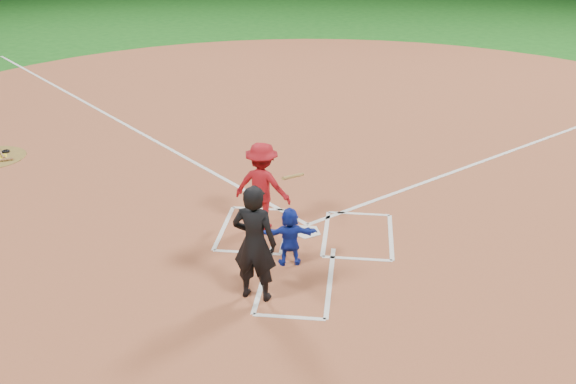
# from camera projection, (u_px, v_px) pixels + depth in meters

# --- Properties ---
(ground) EXTENTS (120.00, 120.00, 0.00)m
(ground) POSITION_uv_depth(u_px,v_px,m) (306.00, 233.00, 12.15)
(ground) COLOR #165816
(ground) RESTS_ON ground
(home_plate_dirt) EXTENTS (28.00, 28.00, 0.01)m
(home_plate_dirt) POSITION_uv_depth(u_px,v_px,m) (326.00, 133.00, 17.60)
(home_plate_dirt) COLOR #974E31
(home_plate_dirt) RESTS_ON ground
(home_plate) EXTENTS (0.60, 0.60, 0.02)m
(home_plate) POSITION_uv_depth(u_px,v_px,m) (306.00, 232.00, 12.15)
(home_plate) COLOR silver
(home_plate) RESTS_ON home_plate_dirt
(on_deck_bat_a) EXTENTS (0.59, 0.69, 0.06)m
(on_deck_bat_a) POSITION_uv_depth(u_px,v_px,m) (1.00, 153.00, 15.98)
(on_deck_bat_a) COLOR #966237
(on_deck_bat_a) RESTS_ON on_deck_circle
(bat_weight_donut) EXTENTS (0.19, 0.19, 0.05)m
(bat_weight_donut) POSITION_uv_depth(u_px,v_px,m) (6.00, 151.00, 16.12)
(bat_weight_donut) COLOR black
(bat_weight_donut) RESTS_ON on_deck_circle
(catcher) EXTENTS (1.01, 0.49, 1.04)m
(catcher) POSITION_uv_depth(u_px,v_px,m) (290.00, 236.00, 10.86)
(catcher) COLOR #142AA8
(catcher) RESTS_ON home_plate_dirt
(umpire) EXTENTS (0.76, 0.57, 1.91)m
(umpire) POSITION_uv_depth(u_px,v_px,m) (255.00, 243.00, 9.73)
(umpire) COLOR black
(umpire) RESTS_ON home_plate_dirt
(chalk_markings) EXTENTS (28.35, 17.32, 0.01)m
(chalk_markings) POSITION_uv_depth(u_px,v_px,m) (324.00, 141.00, 16.95)
(chalk_markings) COLOR white
(chalk_markings) RESTS_ON home_plate_dirt
(batter_at_plate) EXTENTS (1.37, 0.98, 1.70)m
(batter_at_plate) POSITION_uv_depth(u_px,v_px,m) (262.00, 186.00, 12.01)
(batter_at_plate) COLOR #A2121A
(batter_at_plate) RESTS_ON home_plate_dirt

